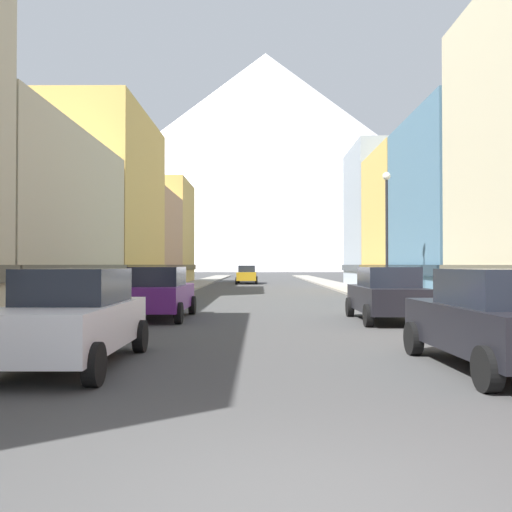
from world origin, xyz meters
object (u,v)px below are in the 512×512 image
Objects in this scene: car_driving_0 at (247,274)px; pedestrian_0 at (71,296)px; car_right_1 at (387,294)px; streetlamp_right at (387,217)px; car_right_0 at (497,319)px; car_driving_1 at (247,275)px; car_left_0 at (72,317)px; car_left_1 at (159,293)px; potted_plant_0 at (441,296)px.

pedestrian_0 is at bearing -97.03° from car_driving_0.
car_driving_0 is (-5.40, 36.89, 0.00)m from car_right_1.
car_driving_0 is 0.75× the size of streetlamp_right.
car_right_0 is 1.02× the size of car_driving_0.
car_right_1 is 1.00× the size of car_driving_1.
pedestrian_0 is (-2.45, 7.06, -0.01)m from car_left_0.
car_right_1 is 1.00× the size of car_driving_0.
car_left_1 is 11.26m from streetlamp_right.
pedestrian_0 is (-10.05, -0.82, -0.01)m from car_right_1.
car_right_1 is at bearing -81.27° from car_driving_1.
streetlamp_right reaches higher than car_driving_1.
pedestrian_0 is (-10.05, 7.48, -0.01)m from car_right_0.
pedestrian_0 is 0.27× the size of streetlamp_right.
car_driving_1 is (0.00, -1.72, 0.00)m from car_driving_0.
car_left_1 is at bearing 129.77° from car_right_0.
streetlamp_right is at bearing 32.32° from car_left_1.
car_right_1 is 0.75× the size of streetlamp_right.
car_right_0 is at bearing -50.23° from car_left_1.
car_right_1 is 7.47m from streetlamp_right.
car_driving_1 is 32.07m from potted_plant_0.
streetlamp_right reaches higher than car_right_1.
car_right_1 is at bearing -103.17° from streetlamp_right.
potted_plant_0 is at bearing 21.03° from pedestrian_0.
car_left_1 and car_right_1 have the same top height.
car_left_1 is 2.75× the size of pedestrian_0.
car_right_0 and car_driving_1 have the same top height.
car_left_0 is 0.75× the size of streetlamp_right.
pedestrian_0 is at bearing 109.14° from car_left_0.
car_driving_1 is at bearing 98.73° from car_right_1.
car_right_0 is 8.30m from car_right_1.
car_right_0 is at bearing -95.92° from streetlamp_right.
car_driving_1 is at bearing -90.00° from car_driving_0.
car_left_0 reaches higher than potted_plant_0.
car_driving_1 is at bearing 87.07° from car_left_0.
car_driving_1 is 5.48× the size of potted_plant_0.
car_right_0 reaches higher than potted_plant_0.
car_right_0 reaches higher than pedestrian_0.
car_driving_1 reaches higher than potted_plant_0.
car_right_1 is 5.48× the size of potted_plant_0.
car_driving_0 is 2.74× the size of pedestrian_0.
streetlamp_right reaches higher than car_left_0.
car_driving_0 is at bearing 104.77° from potted_plant_0.
car_driving_0 is at bearing 98.33° from car_right_1.
car_left_0 is 0.99× the size of car_right_0.
car_driving_0 is 33.73m from potted_plant_0.
car_left_0 is at bearing -92.81° from car_driving_0.
car_right_1 is (7.60, 7.88, 0.00)m from car_left_0.
car_right_1 is at bearing 4.67° from pedestrian_0.
car_driving_0 is at bearing 90.00° from car_driving_1.
car_left_0 is at bearing -133.96° from car_right_1.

